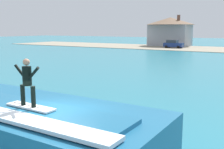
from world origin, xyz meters
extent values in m
plane|color=teal|center=(0.00, 0.00, 0.00)|extent=(260.00, 260.00, 0.00)
cube|color=#1D628A|center=(-1.11, -0.06, 0.68)|extent=(10.18, 4.51, 1.35)
cube|color=#1D628A|center=(-1.11, -0.62, 1.43)|extent=(8.65, 2.03, 0.15)
cube|color=white|center=(-1.11, -1.52, 1.46)|extent=(9.16, 0.81, 0.12)
cube|color=white|center=(-0.67, -0.60, 1.55)|extent=(2.06, 0.54, 0.06)
cube|color=black|center=(-0.67, -0.60, 1.58)|extent=(1.89, 0.07, 0.01)
cylinder|color=black|center=(-0.98, -0.66, 1.96)|extent=(0.16, 0.16, 0.75)
cylinder|color=black|center=(-0.45, -0.66, 1.96)|extent=(0.16, 0.16, 0.75)
cylinder|color=black|center=(-0.71, -0.66, 2.67)|extent=(0.32, 0.32, 0.67)
sphere|color=tan|center=(-0.71, -0.66, 3.15)|extent=(0.24, 0.24, 0.24)
cylinder|color=black|center=(-1.08, -0.66, 2.82)|extent=(0.48, 0.10, 0.44)
cylinder|color=black|center=(-0.35, -0.66, 2.82)|extent=(0.48, 0.10, 0.44)
cube|color=navy|center=(-14.03, 52.81, 0.77)|extent=(4.27, 1.71, 0.90)
cube|color=#262D38|center=(-14.35, 52.81, 1.54)|extent=(2.35, 1.54, 0.64)
cylinder|color=black|center=(-12.64, 53.71, 0.32)|extent=(0.64, 0.22, 0.64)
cylinder|color=black|center=(-12.64, 51.90, 0.32)|extent=(0.64, 0.22, 0.64)
cylinder|color=black|center=(-15.42, 53.71, 0.32)|extent=(0.64, 0.22, 0.64)
cylinder|color=black|center=(-15.42, 51.90, 0.32)|extent=(0.64, 0.22, 0.64)
cube|color=#9EA3AD|center=(-17.77, 60.52, 2.68)|extent=(9.75, 6.51, 5.35)
cone|color=brown|center=(-17.77, 60.52, 6.27)|extent=(12.09, 12.09, 1.83)
cube|color=brown|center=(-15.33, 59.55, 6.77)|extent=(0.60, 0.60, 1.80)
camera|label=1|loc=(6.78, -7.16, 4.28)|focal=44.25mm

